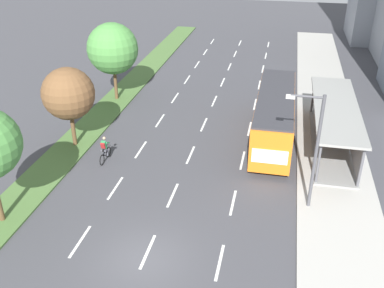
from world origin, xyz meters
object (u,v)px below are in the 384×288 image
bus_shelter (338,122)px  median_tree_second (68,94)px  bus (275,113)px  cyclist (105,150)px  streetlight (314,145)px  median_tree_third (113,49)px

bus_shelter → median_tree_second: median_tree_second is taller
median_tree_second → bus: bearing=16.3°
bus → cyclist: bearing=-152.7°
streetlight → bus_shelter: bearing=74.7°
streetlight → bus: bearing=105.2°
median_tree_third → streetlight: 20.25m
streetlight → median_tree_third: bearing=141.2°
median_tree_second → streetlight: size_ratio=0.85×
bus → cyclist: size_ratio=6.20×
bus_shelter → median_tree_third: bearing=164.5°
median_tree_third → streetlight: size_ratio=1.00×
bus_shelter → median_tree_third: median_tree_third is taller
bus → median_tree_third: 14.60m
bus_shelter → cyclist: size_ratio=6.33×
streetlight → cyclist: bearing=168.8°
bus → median_tree_second: size_ratio=2.05×
cyclist → median_tree_third: 11.25m
bus → streetlight: size_ratio=1.74×
bus_shelter → median_tree_second: 18.15m
bus_shelter → streetlight: (-2.11, -7.72, 2.02)m
bus_shelter → bus: bearing=176.7°
median_tree_third → streetlight: (15.77, -12.70, -0.61)m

